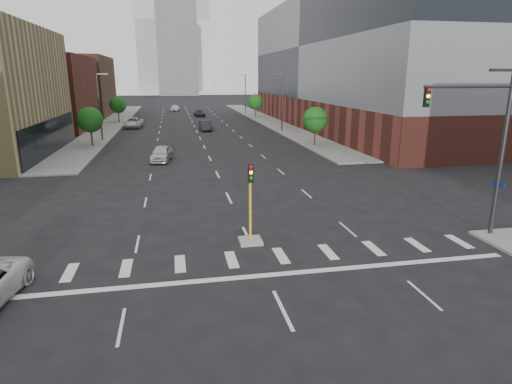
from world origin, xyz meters
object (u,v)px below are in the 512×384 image
object	(u,v)px
car_far_left	(133,123)
car_deep_right	(199,113)
car_near_left	(161,153)
car_mid_right	(205,126)
car_distant	(175,108)
median_traffic_signal	(250,226)
mast_arm_signal	(490,136)

from	to	relation	value
car_far_left	car_deep_right	distance (m)	23.15
car_far_left	car_deep_right	xyz separation A→B (m)	(12.66, 19.39, -0.15)
car_near_left	car_mid_right	bearing A→B (deg)	84.13
car_mid_right	car_distant	xyz separation A→B (m)	(-4.48, 41.86, 0.03)
median_traffic_signal	car_near_left	bearing A→B (deg)	101.85
mast_arm_signal	car_distant	distance (m)	94.75
mast_arm_signal	car_deep_right	xyz separation A→B (m)	(-10.45, 77.35, -4.94)
median_traffic_signal	car_deep_right	world-z (taller)	median_traffic_signal
car_far_left	car_mid_right	bearing A→B (deg)	-24.16
mast_arm_signal	car_near_left	distance (m)	31.82
car_mid_right	car_far_left	distance (m)	13.64
mast_arm_signal	car_far_left	bearing A→B (deg)	111.74
car_near_left	car_distant	bearing A→B (deg)	96.89
median_traffic_signal	car_distant	world-z (taller)	median_traffic_signal
car_near_left	car_distant	world-z (taller)	car_distant
median_traffic_signal	car_deep_right	distance (m)	75.91
car_distant	median_traffic_signal	bearing A→B (deg)	-80.98
car_near_left	car_distant	size ratio (longest dim) A/B	0.97
car_mid_right	car_deep_right	distance (m)	25.88
mast_arm_signal	car_mid_right	xyz separation A→B (m)	(-11.11, 51.47, -4.82)
car_near_left	car_distant	xyz separation A→B (m)	(2.15, 67.36, 0.03)
car_near_left	car_deep_right	world-z (taller)	car_near_left
median_traffic_signal	mast_arm_signal	size ratio (longest dim) A/B	0.48
car_mid_right	car_distant	world-z (taller)	car_distant
car_deep_right	car_mid_right	bearing A→B (deg)	-98.30
car_mid_right	car_distant	size ratio (longest dim) A/B	1.00
car_distant	car_mid_right	bearing A→B (deg)	-76.73
median_traffic_signal	car_near_left	distance (m)	25.03
mast_arm_signal	car_far_left	size ratio (longest dim) A/B	1.46
car_distant	mast_arm_signal	bearing A→B (deg)	-73.36
mast_arm_signal	car_deep_right	world-z (taller)	mast_arm_signal
car_mid_right	median_traffic_signal	bearing A→B (deg)	-94.50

